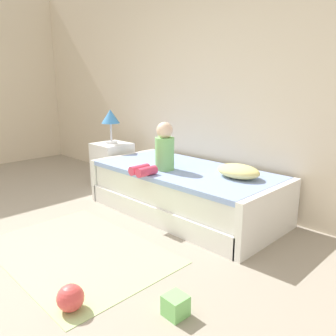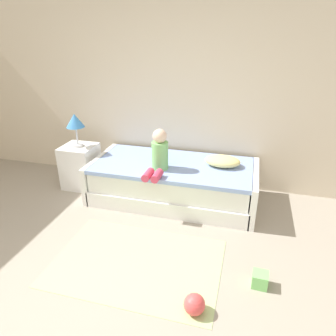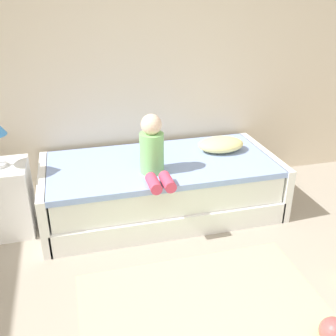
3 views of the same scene
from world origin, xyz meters
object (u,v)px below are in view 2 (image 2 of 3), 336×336
at_px(table_lamp, 75,122).
at_px(toy_block, 260,280).
at_px(nightstand, 81,166).
at_px(child_figure, 159,154).
at_px(toy_ball, 194,304).
at_px(pillow, 223,161).
at_px(bed, 173,182).

distance_m(table_lamp, toy_block, 2.93).
xyz_separation_m(nightstand, child_figure, (1.23, -0.25, 0.40)).
bearing_deg(toy_ball, pillow, 90.27).
xyz_separation_m(bed, child_figure, (-0.12, -0.23, 0.46)).
relative_size(nightstand, toy_ball, 3.47).
height_order(bed, nightstand, nightstand).
bearing_deg(pillow, table_lamp, -177.78).
xyz_separation_m(child_figure, toy_ball, (0.74, -1.50, -0.62)).
bearing_deg(nightstand, bed, -1.02).
bearing_deg(toy_ball, nightstand, 138.36).
bearing_deg(table_lamp, child_figure, -11.59).
bearing_deg(toy_block, child_figure, 139.21).
height_order(bed, toy_block, bed).
xyz_separation_m(bed, toy_ball, (0.62, -1.72, -0.16)).
xyz_separation_m(table_lamp, toy_ball, (1.97, -1.75, -0.85)).
distance_m(nightstand, toy_ball, 2.64).
height_order(nightstand, toy_ball, nightstand).
bearing_deg(toy_block, toy_ball, -139.32).
bearing_deg(nightstand, child_figure, -11.59).
bearing_deg(toy_ball, table_lamp, 138.36).
relative_size(pillow, toy_ball, 2.55).
relative_size(child_figure, pillow, 1.16).
xyz_separation_m(child_figure, pillow, (0.73, 0.33, -0.14)).
bearing_deg(toy_block, pillow, 110.04).
relative_size(table_lamp, toy_block, 3.37).
height_order(table_lamp, toy_ball, table_lamp).
height_order(nightstand, pillow, pillow).
height_order(bed, pillow, pillow).
distance_m(bed, child_figure, 0.53).
xyz_separation_m(bed, nightstand, (-1.35, 0.02, 0.05)).
distance_m(bed, toy_ball, 1.84).
bearing_deg(child_figure, bed, 62.34).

